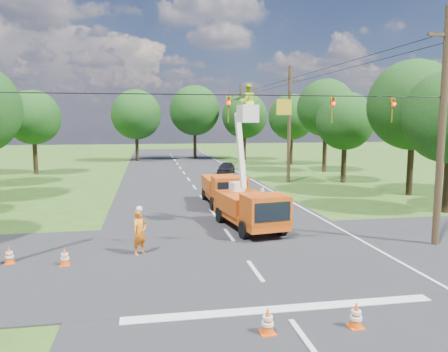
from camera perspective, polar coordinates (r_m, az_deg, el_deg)
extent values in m
plane|color=#315118|center=(35.08, -3.88, -1.55)|extent=(140.00, 140.00, 0.00)
cube|color=black|center=(35.08, -3.88, -1.55)|extent=(12.00, 100.00, 0.06)
cube|color=black|center=(17.70, 2.50, -10.29)|extent=(56.00, 10.00, 0.07)
cube|color=silver|center=(13.00, 7.69, -16.99)|extent=(9.00, 0.45, 0.02)
cube|color=silver|center=(36.10, 5.00, -1.32)|extent=(0.12, 90.00, 0.02)
cube|color=#D14D0E|center=(21.71, 3.29, -5.25)|extent=(2.79, 5.60, 0.40)
cube|color=#D14D0E|center=(19.85, 5.42, -4.40)|extent=(2.18, 1.81, 1.34)
cube|color=black|center=(19.16, 6.37, -4.69)|extent=(1.68, 0.32, 0.85)
cube|color=#D14D0E|center=(22.25, 2.60, -3.46)|extent=(2.60, 3.59, 0.89)
cylinder|color=black|center=(19.89, 2.64, -7.09)|extent=(0.41, 0.86, 0.82)
cylinder|color=black|center=(20.64, 7.51, -6.62)|extent=(0.41, 0.86, 0.82)
cylinder|color=black|center=(22.99, -0.51, -5.13)|extent=(0.41, 0.86, 0.82)
cylinder|color=black|center=(23.64, 3.82, -4.80)|extent=(0.41, 0.86, 0.82)
cube|color=silver|center=(23.04, 1.70, -1.40)|extent=(0.77, 0.77, 0.49)
cube|color=silver|center=(22.37, 2.17, 3.40)|extent=(0.44, 1.22, 3.87)
cube|color=silver|center=(21.46, 3.11, 8.13)|extent=(0.97, 0.97, 0.85)
imported|color=#C6E526|center=(21.47, 3.12, 9.62)|extent=(0.92, 0.75, 1.75)
cube|color=#D14D0E|center=(27.78, -0.05, -2.46)|extent=(2.10, 5.54, 0.41)
cube|color=#D14D0E|center=(25.75, 0.77, -1.61)|extent=(2.04, 1.59, 1.38)
cube|color=black|center=(24.99, 1.13, -1.77)|extent=(1.75, 0.08, 0.87)
cube|color=#D14D0E|center=(28.41, -0.33, -1.06)|extent=(2.21, 3.43, 0.92)
cylinder|color=black|center=(25.97, -1.43, -3.68)|extent=(0.31, 0.85, 0.85)
cylinder|color=black|center=(26.34, 2.73, -3.53)|extent=(0.31, 0.85, 0.85)
cylinder|color=black|center=(29.37, -2.54, -2.42)|extent=(0.31, 0.85, 0.85)
cylinder|color=black|center=(29.70, 1.15, -2.30)|extent=(0.31, 0.85, 0.85)
imported|color=#EE5214|center=(17.78, -10.94, -7.25)|extent=(0.80, 0.77, 1.84)
imported|color=black|center=(43.99, 0.28, 1.05)|extent=(2.57, 3.92, 1.24)
cone|color=#ED4E0C|center=(11.51, 5.73, -18.22)|extent=(0.36, 0.36, 0.70)
cube|color=#ED4E0C|center=(11.65, 5.70, -19.73)|extent=(0.38, 0.38, 0.04)
cylinder|color=white|center=(11.48, 5.73, -17.95)|extent=(0.26, 0.26, 0.09)
cylinder|color=white|center=(11.54, 5.72, -18.62)|extent=(0.31, 0.31, 0.09)
cone|color=#ED4E0C|center=(12.23, 16.87, -16.91)|extent=(0.36, 0.36, 0.70)
cube|color=#ED4E0C|center=(12.37, 16.81, -18.35)|extent=(0.38, 0.38, 0.04)
cylinder|color=white|center=(12.20, 16.88, -16.66)|extent=(0.26, 0.26, 0.09)
cylinder|color=white|center=(12.26, 16.86, -17.30)|extent=(0.31, 0.31, 0.09)
cone|color=#ED4E0C|center=(23.06, 2.83, -5.18)|extent=(0.36, 0.36, 0.70)
cube|color=#ED4E0C|center=(23.13, 2.82, -6.00)|extent=(0.38, 0.38, 0.04)
cylinder|color=white|center=(23.05, 2.83, -5.03)|extent=(0.26, 0.26, 0.09)
cylinder|color=white|center=(23.08, 2.83, -5.40)|extent=(0.31, 0.31, 0.09)
cone|color=#ED4E0C|center=(27.03, 1.18, -3.34)|extent=(0.36, 0.36, 0.70)
cube|color=#ED4E0C|center=(27.09, 1.18, -4.05)|extent=(0.38, 0.38, 0.04)
cylinder|color=white|center=(27.02, 1.18, -3.21)|extent=(0.26, 0.26, 0.09)
cylinder|color=white|center=(27.05, 1.18, -3.53)|extent=(0.31, 0.31, 0.09)
cone|color=#ED4E0C|center=(17.33, -20.09, -9.79)|extent=(0.36, 0.36, 0.70)
cube|color=#ED4E0C|center=(17.43, -20.04, -10.86)|extent=(0.38, 0.38, 0.04)
cylinder|color=white|center=(17.32, -20.10, -9.60)|extent=(0.26, 0.26, 0.09)
cylinder|color=white|center=(17.36, -20.08, -10.08)|extent=(0.31, 0.31, 0.09)
cone|color=#ED4E0C|center=(18.35, -26.25, -9.16)|extent=(0.36, 0.36, 0.70)
cube|color=#ED4E0C|center=(18.45, -26.19, -10.18)|extent=(0.38, 0.38, 0.04)
cylinder|color=white|center=(18.33, -26.26, -8.98)|extent=(0.26, 0.26, 0.09)
cylinder|color=white|center=(18.38, -26.23, -9.43)|extent=(0.31, 0.31, 0.09)
cone|color=#ED4E0C|center=(31.72, 5.02, -1.80)|extent=(0.36, 0.36, 0.70)
cube|color=#ED4E0C|center=(31.78, 5.01, -2.40)|extent=(0.38, 0.38, 0.04)
cylinder|color=white|center=(31.71, 5.02, -1.69)|extent=(0.26, 0.26, 0.09)
cylinder|color=white|center=(31.73, 5.02, -1.96)|extent=(0.31, 0.31, 0.09)
cylinder|color=#4C3823|center=(20.50, 26.59, 5.56)|extent=(0.30, 0.30, 10.00)
cube|color=#4C3823|center=(20.79, 27.20, 16.07)|extent=(1.80, 0.12, 0.12)
cylinder|color=#4C3823|center=(38.46, 8.51, 6.63)|extent=(0.30, 0.30, 10.00)
cube|color=#4C3823|center=(38.62, 8.61, 12.27)|extent=(1.80, 0.12, 0.12)
cylinder|color=#4C3823|center=(57.78, 2.17, 6.85)|extent=(0.30, 0.30, 10.00)
cube|color=#4C3823|center=(57.88, 2.19, 10.62)|extent=(1.80, 0.12, 0.12)
cylinder|color=black|center=(16.81, 0.93, 10.55)|extent=(18.00, 0.04, 0.04)
cube|color=gold|center=(17.31, 7.85, 8.90)|extent=(0.60, 0.05, 0.60)
imported|color=gold|center=(16.77, 0.58, 8.68)|extent=(0.16, 0.20, 1.00)
sphere|color=#FF0C0C|center=(16.66, 0.66, 9.55)|extent=(0.14, 0.14, 0.14)
imported|color=gold|center=(18.02, 13.97, 8.37)|extent=(0.16, 0.20, 1.00)
sphere|color=#FF0C0C|center=(17.92, 14.15, 9.17)|extent=(0.14, 0.14, 0.14)
imported|color=gold|center=(19.22, 21.14, 8.01)|extent=(0.16, 0.20, 1.00)
sphere|color=#FF0C0C|center=(19.12, 21.36, 8.76)|extent=(0.14, 0.14, 0.14)
cylinder|color=#382616|center=(47.90, -23.44, 2.64)|extent=(0.44, 0.44, 4.05)
sphere|color=#0F3814|center=(47.79, -23.66, 7.04)|extent=(5.40, 5.40, 5.40)
cylinder|color=#382616|center=(28.49, 27.17, -0.34)|extent=(0.44, 0.44, 3.96)
cylinder|color=#382616|center=(34.19, 23.16, 1.52)|extent=(0.44, 0.44, 4.58)
sphere|color=#0F3814|center=(34.08, 23.51, 8.50)|extent=(6.40, 6.40, 6.40)
cylinder|color=#382616|center=(39.44, 15.38, 1.94)|extent=(0.44, 0.44, 3.78)
sphere|color=#0F3814|center=(39.29, 15.55, 6.94)|extent=(5.00, 5.00, 5.00)
cylinder|color=#382616|center=(47.34, 13.01, 3.43)|extent=(0.44, 0.44, 4.75)
sphere|color=#0F3814|center=(47.26, 13.16, 8.66)|extent=(6.00, 6.00, 6.00)
cylinder|color=#382616|center=(54.46, 8.74, 3.67)|extent=(0.44, 0.44, 4.14)
sphere|color=#0F3814|center=(54.37, 8.82, 7.63)|extent=(5.60, 5.60, 5.60)
cylinder|color=#382616|center=(59.58, -11.30, 4.04)|extent=(0.44, 0.44, 4.40)
sphere|color=#0F3814|center=(59.50, -11.39, 7.88)|extent=(6.60, 6.60, 6.60)
cylinder|color=#382616|center=(61.91, -3.82, 4.47)|extent=(0.44, 0.44, 4.84)
sphere|color=#0F3814|center=(61.86, -3.86, 8.55)|extent=(7.00, 7.00, 7.00)
cylinder|color=#382616|center=(60.03, 2.69, 4.15)|extent=(0.44, 0.44, 4.31)
sphere|color=#0F3814|center=(59.95, 2.71, 7.89)|extent=(6.20, 6.20, 6.20)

